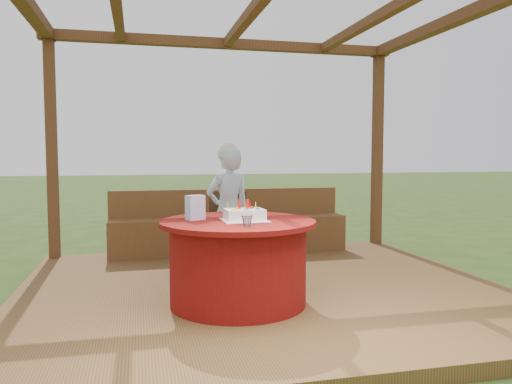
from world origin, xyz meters
TOP-DOWN VIEW (x-y plane):
  - ground at (0.00, 0.00)m, footprint 60.00×60.00m
  - deck at (0.00, 0.00)m, footprint 4.50×4.00m
  - pergola at (0.00, 0.00)m, footprint 4.50×4.00m
  - bench at (0.00, 1.72)m, footprint 3.00×0.42m
  - table at (-0.33, -0.49)m, footprint 1.29×1.29m
  - chair at (-0.23, 0.64)m, footprint 0.53×0.53m
  - elderly_woman at (-0.24, 0.49)m, footprint 0.55×0.44m
  - birthday_cake at (-0.28, -0.53)m, footprint 0.37×0.37m
  - gift_bag at (-0.67, -0.38)m, footprint 0.17×0.14m
  - drinking_glass at (-0.33, -0.84)m, footprint 0.11×0.11m

SIDE VIEW (x-z plane):
  - ground at x=0.00m, z-range 0.00..0.00m
  - deck at x=0.00m, z-range 0.00..0.12m
  - bench at x=0.00m, z-range -0.02..0.79m
  - table at x=-0.33m, z-range 0.13..0.83m
  - chair at x=-0.23m, z-range 0.16..1.02m
  - elderly_woman at x=-0.24m, z-range 0.12..1.49m
  - drinking_glass at x=-0.33m, z-range 0.83..0.91m
  - birthday_cake at x=-0.28m, z-range 0.79..0.96m
  - gift_bag at x=-0.67m, z-range 0.83..1.03m
  - pergola at x=0.00m, z-range 1.05..3.77m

